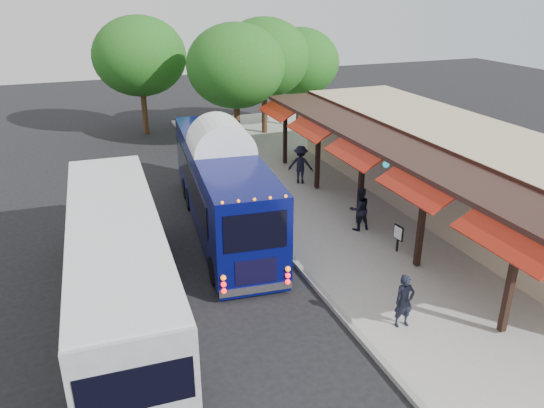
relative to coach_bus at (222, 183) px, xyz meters
name	(u,v)px	position (x,y,z in m)	size (l,w,h in m)	color
ground	(317,291)	(1.45, -5.75, -1.93)	(90.00, 90.00, 0.00)	black
sidewalk	(384,219)	(6.45, -1.75, -1.85)	(10.00, 40.00, 0.15)	#9E9B93
curb	(274,238)	(1.50, -1.75, -1.85)	(0.20, 40.00, 0.16)	gray
station_shelter	(456,169)	(9.83, -1.75, -0.08)	(8.15, 20.00, 3.60)	#C8B28B
coach_bus	(222,183)	(0.00, 0.00, 0.00)	(3.45, 11.38, 3.58)	#060B51
city_bus	(118,261)	(-4.49, -4.66, -0.20)	(2.98, 11.69, 3.12)	gray
ped_a	(404,301)	(2.83, -8.46, -0.98)	(0.58, 0.38, 1.60)	black
ped_b	(359,209)	(4.85, -2.38, -0.90)	(0.85, 0.66, 1.75)	black
ped_c	(271,197)	(2.14, 0.20, -0.99)	(0.92, 0.38, 1.57)	black
ped_d	(301,165)	(4.85, 3.32, -0.84)	(1.21, 0.69, 1.87)	black
sign_board	(398,234)	(5.23, -4.54, -1.08)	(0.11, 0.47, 1.03)	black
tree_left	(236,66)	(3.96, 10.67, 2.90)	(5.66, 5.66, 7.24)	#382314
tree_mid	(264,58)	(6.50, 12.90, 2.98)	(5.75, 5.75, 7.36)	#382314
tree_right	(300,62)	(9.24, 13.63, 2.49)	(5.17, 5.17, 6.62)	#382314
tree_far	(140,56)	(-0.71, 15.90, 3.05)	(5.82, 5.82, 7.46)	#382314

